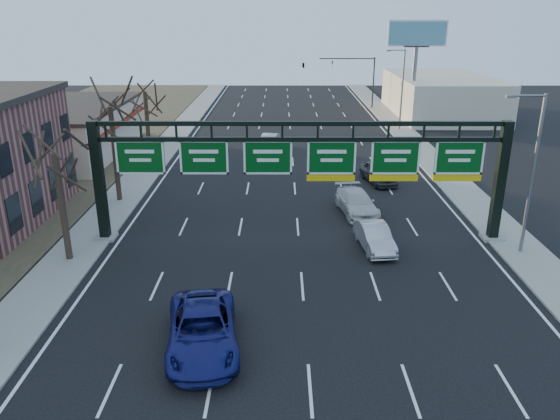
{
  "coord_description": "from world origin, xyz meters",
  "views": [
    {
      "loc": [
        -1.07,
        -22.44,
        13.03
      ],
      "look_at": [
        -1.12,
        4.36,
        3.2
      ],
      "focal_mm": 35.0,
      "sensor_mm": 36.0,
      "label": 1
    }
  ],
  "objects_px": {
    "car_blue_suv": "(202,330)",
    "car_white_wagon": "(357,203)",
    "car_silver_sedan": "(375,237)",
    "sign_gantry": "(302,165)"
  },
  "relations": [
    {
      "from": "car_blue_suv",
      "to": "car_white_wagon",
      "type": "bearing_deg",
      "value": 54.54
    },
    {
      "from": "car_white_wagon",
      "to": "car_blue_suv",
      "type": "bearing_deg",
      "value": -126.3
    },
    {
      "from": "car_white_wagon",
      "to": "car_silver_sedan",
      "type": "bearing_deg",
      "value": -95.92
    },
    {
      "from": "sign_gantry",
      "to": "car_white_wagon",
      "type": "bearing_deg",
      "value": 48.99
    },
    {
      "from": "sign_gantry",
      "to": "car_blue_suv",
      "type": "relative_size",
      "value": 4.08
    },
    {
      "from": "car_blue_suv",
      "to": "car_white_wagon",
      "type": "height_order",
      "value": "car_blue_suv"
    },
    {
      "from": "sign_gantry",
      "to": "car_white_wagon",
      "type": "relative_size",
      "value": 4.69
    },
    {
      "from": "sign_gantry",
      "to": "car_silver_sedan",
      "type": "height_order",
      "value": "sign_gantry"
    },
    {
      "from": "sign_gantry",
      "to": "car_white_wagon",
      "type": "distance_m",
      "value": 7.1
    },
    {
      "from": "car_blue_suv",
      "to": "car_silver_sedan",
      "type": "height_order",
      "value": "car_blue_suv"
    }
  ]
}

